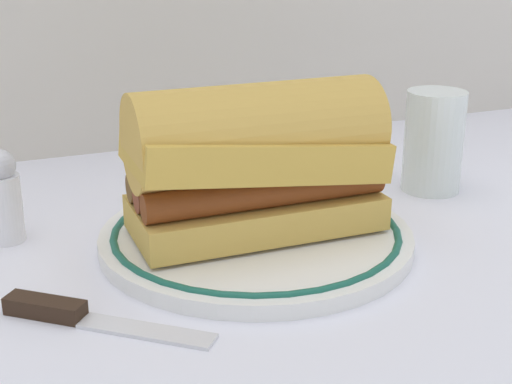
# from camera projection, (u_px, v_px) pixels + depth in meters

# --- Properties ---
(ground_plane) EXTENTS (1.50, 1.50, 0.00)m
(ground_plane) POSITION_uv_depth(u_px,v_px,m) (291.00, 257.00, 0.57)
(ground_plane) COLOR silver
(plate) EXTENTS (0.25, 0.25, 0.01)m
(plate) POSITION_uv_depth(u_px,v_px,m) (256.00, 235.00, 0.59)
(plate) COLOR white
(plate) RESTS_ON ground_plane
(sausage_sandwich) EXTENTS (0.20, 0.09, 0.12)m
(sausage_sandwich) POSITION_uv_depth(u_px,v_px,m) (256.00, 158.00, 0.57)
(sausage_sandwich) COLOR gold
(sausage_sandwich) RESTS_ON plate
(drinking_glass) EXTENTS (0.06, 0.06, 0.10)m
(drinking_glass) POSITION_uv_depth(u_px,v_px,m) (433.00, 148.00, 0.71)
(drinking_glass) COLOR silver
(drinking_glass) RESTS_ON ground_plane
(salt_shaker) EXTENTS (0.03, 0.03, 0.08)m
(salt_shaker) POSITION_uv_depth(u_px,v_px,m) (2.00, 197.00, 0.59)
(salt_shaker) COLOR white
(salt_shaker) RESTS_ON ground_plane
(butter_knife) EXTENTS (0.12, 0.11, 0.01)m
(butter_knife) POSITION_uv_depth(u_px,v_px,m) (88.00, 317.00, 0.47)
(butter_knife) COLOR silver
(butter_knife) RESTS_ON ground_plane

